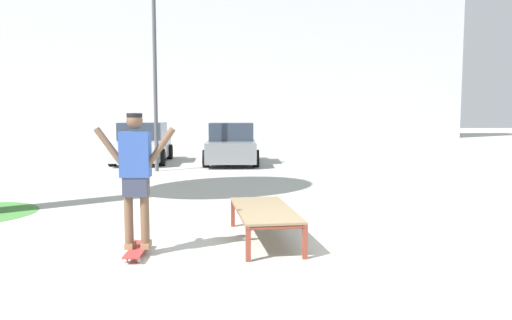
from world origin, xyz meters
name	(u,v)px	position (x,y,z in m)	size (l,w,h in m)	color
ground_plane	(284,260)	(0.00, 0.00, 0.00)	(120.00, 120.00, 0.00)	#B7B5AD
building_facade	(190,53)	(-3.03, 32.96, 6.76)	(42.84, 4.00, 13.51)	silver
skate_box	(264,212)	(-0.15, 0.94, 0.41)	(0.89, 1.95, 0.46)	brown
skateboard	(138,250)	(-1.80, 0.34, 0.08)	(0.24, 0.81, 0.09)	#B23333
skater	(136,171)	(-1.80, 0.34, 1.07)	(1.00, 0.29, 1.69)	brown
car_silver	(143,144)	(-3.64, 12.56, 0.69)	(1.93, 4.21, 1.50)	#B7BABF
car_grey	(231,145)	(-0.33, 11.89, 0.69)	(2.05, 4.26, 1.50)	slate
light_post	(155,49)	(-2.76, 9.60, 3.83)	(0.36, 0.36, 5.83)	#4C4C51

